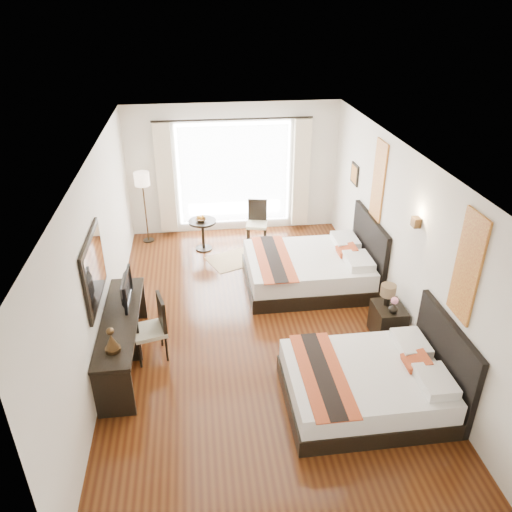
{
  "coord_description": "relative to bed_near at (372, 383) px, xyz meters",
  "views": [
    {
      "loc": [
        -0.83,
        -6.52,
        4.77
      ],
      "look_at": [
        0.04,
        0.34,
        1.09
      ],
      "focal_mm": 35.0,
      "sensor_mm": 36.0,
      "label": 1
    }
  ],
  "objects": [
    {
      "name": "floor",
      "position": [
        -1.27,
        1.85,
        -0.31
      ],
      "size": [
        4.5,
        7.5,
        0.01
      ],
      "primitive_type": "cube",
      "color": "#3D1A0B",
      "rests_on": "ground"
    },
    {
      "name": "ceiling",
      "position": [
        -1.27,
        1.85,
        2.49
      ],
      "size": [
        4.5,
        7.5,
        0.02
      ],
      "primitive_type": "cube",
      "color": "white",
      "rests_on": "wall_headboard"
    },
    {
      "name": "wall_headboard",
      "position": [
        0.98,
        1.85,
        1.1
      ],
      "size": [
        0.01,
        7.5,
        2.8
      ],
      "primitive_type": "cube",
      "color": "silver",
      "rests_on": "floor"
    },
    {
      "name": "wall_desk",
      "position": [
        -3.51,
        1.85,
        1.1
      ],
      "size": [
        0.01,
        7.5,
        2.8
      ],
      "primitive_type": "cube",
      "color": "silver",
      "rests_on": "floor"
    },
    {
      "name": "wall_window",
      "position": [
        -1.27,
        5.59,
        1.1
      ],
      "size": [
        4.5,
        0.01,
        2.8
      ],
      "primitive_type": "cube",
      "color": "silver",
      "rests_on": "floor"
    },
    {
      "name": "wall_entry",
      "position": [
        -1.27,
        -1.9,
        1.1
      ],
      "size": [
        4.5,
        0.01,
        2.8
      ],
      "primitive_type": "cube",
      "color": "silver",
      "rests_on": "floor"
    },
    {
      "name": "window_glass",
      "position": [
        -1.27,
        5.58,
        1.0
      ],
      "size": [
        2.4,
        0.02,
        2.2
      ],
      "primitive_type": "cube",
      "color": "white",
      "rests_on": "wall_window"
    },
    {
      "name": "sheer_curtain",
      "position": [
        -1.27,
        5.52,
        1.0
      ],
      "size": [
        2.3,
        0.02,
        2.1
      ],
      "primitive_type": "cube",
      "color": "white",
      "rests_on": "wall_window"
    },
    {
      "name": "drape_left",
      "position": [
        -2.72,
        5.48,
        0.98
      ],
      "size": [
        0.35,
        0.14,
        2.35
      ],
      "primitive_type": "cube",
      "color": "beige",
      "rests_on": "floor"
    },
    {
      "name": "drape_right",
      "position": [
        0.18,
        5.48,
        0.98
      ],
      "size": [
        0.35,
        0.14,
        2.35
      ],
      "primitive_type": "cube",
      "color": "beige",
      "rests_on": "floor"
    },
    {
      "name": "art_panel_near",
      "position": [
        0.96,
        0.0,
        1.65
      ],
      "size": [
        0.03,
        0.5,
        1.35
      ],
      "primitive_type": "cube",
      "color": "maroon",
      "rests_on": "wall_headboard"
    },
    {
      "name": "art_panel_far",
      "position": [
        0.96,
        3.0,
        1.65
      ],
      "size": [
        0.03,
        0.5,
        1.35
      ],
      "primitive_type": "cube",
      "color": "maroon",
      "rests_on": "wall_headboard"
    },
    {
      "name": "wall_sconce",
      "position": [
        0.92,
        1.35,
        1.62
      ],
      "size": [
        0.1,
        0.14,
        0.14
      ],
      "primitive_type": "cube",
      "color": "#3E2B16",
      "rests_on": "wall_headboard"
    },
    {
      "name": "mirror_frame",
      "position": [
        -3.49,
        1.23,
        1.25
      ],
      "size": [
        0.04,
        1.25,
        0.95
      ],
      "primitive_type": "cube",
      "color": "black",
      "rests_on": "wall_desk"
    },
    {
      "name": "mirror_glass",
      "position": [
        -3.46,
        1.23,
        1.25
      ],
      "size": [
        0.01,
        1.12,
        0.82
      ],
      "primitive_type": "cube",
      "color": "white",
      "rests_on": "mirror_frame"
    },
    {
      "name": "bed_near",
      "position": [
        0.0,
        0.0,
        0.0
      ],
      "size": [
        2.08,
        1.62,
        1.17
      ],
      "color": "black",
      "rests_on": "floor"
    },
    {
      "name": "bed_far",
      "position": [
        -0.09,
        3.0,
        0.03
      ],
      "size": [
        2.26,
        1.76,
        1.27
      ],
      "color": "black",
      "rests_on": "floor"
    },
    {
      "name": "nightstand",
      "position": [
        0.73,
        1.35,
        -0.04
      ],
      "size": [
        0.44,
        0.55,
        0.52
      ],
      "primitive_type": "cube",
      "color": "black",
      "rests_on": "floor"
    },
    {
      "name": "table_lamp",
      "position": [
        0.69,
        1.42,
        0.45
      ],
      "size": [
        0.23,
        0.23,
        0.37
      ],
      "color": "black",
      "rests_on": "nightstand"
    },
    {
      "name": "vase",
      "position": [
        0.72,
        1.21,
        0.27
      ],
      "size": [
        0.19,
        0.19,
        0.15
      ],
      "primitive_type": "imported",
      "rotation": [
        0.0,
        0.0,
        0.43
      ],
      "color": "black",
      "rests_on": "nightstand"
    },
    {
      "name": "console_desk",
      "position": [
        -3.26,
        1.23,
        0.07
      ],
      "size": [
        0.5,
        2.2,
        0.76
      ],
      "primitive_type": "cube",
      "color": "black",
      "rests_on": "floor"
    },
    {
      "name": "television",
      "position": [
        -3.24,
        1.65,
        0.66
      ],
      "size": [
        0.1,
        0.74,
        0.43
      ],
      "primitive_type": "imported",
      "rotation": [
        0.0,
        0.0,
        1.56
      ],
      "color": "black",
      "rests_on": "console_desk"
    },
    {
      "name": "bronze_figurine",
      "position": [
        -3.26,
        0.52,
        0.6
      ],
      "size": [
        0.27,
        0.27,
        0.3
      ],
      "primitive_type": null,
      "rotation": [
        0.0,
        0.0,
        -0.43
      ],
      "color": "#3E2B16",
      "rests_on": "console_desk"
    },
    {
      "name": "desk_chair",
      "position": [
        -2.86,
        1.3,
        -0.01
      ],
      "size": [
        0.55,
        0.55,
        0.98
      ],
      "rotation": [
        0.0,
        0.0,
        3.38
      ],
      "color": "#BDB591",
      "rests_on": "floor"
    },
    {
      "name": "floor_lamp",
      "position": [
        -3.17,
        5.21,
        0.99
      ],
      "size": [
        0.31,
        0.31,
        1.54
      ],
      "color": "black",
      "rests_on": "floor"
    },
    {
      "name": "side_table",
      "position": [
        -2.0,
        4.67,
        0.02
      ],
      "size": [
        0.56,
        0.56,
        0.65
      ],
      "primitive_type": "cylinder",
      "color": "black",
      "rests_on": "floor"
    },
    {
      "name": "fruit_bowl",
      "position": [
        -2.03,
        4.65,
        0.37
      ],
      "size": [
        0.23,
        0.23,
        0.05
      ],
      "primitive_type": "imported",
      "rotation": [
        0.0,
        0.0,
        0.05
      ],
      "color": "#492A1A",
      "rests_on": "side_table"
    },
    {
      "name": "window_chair",
      "position": [
        -0.86,
        4.85,
        -0.02
      ],
      "size": [
        0.51,
        0.51,
        0.92
      ],
      "rotation": [
        0.0,
        0.0,
        -1.78
      ],
      "color": "#BDB591",
      "rests_on": "floor"
    },
    {
      "name": "jute_rug",
      "position": [
        -1.35,
        4.14,
        -0.3
      ],
      "size": [
        1.33,
        1.13,
        0.01
      ],
      "primitive_type": "cube",
      "rotation": [
        0.0,
        0.0,
        0.38
      ],
      "color": "#9E7E5F",
      "rests_on": "floor"
    }
  ]
}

